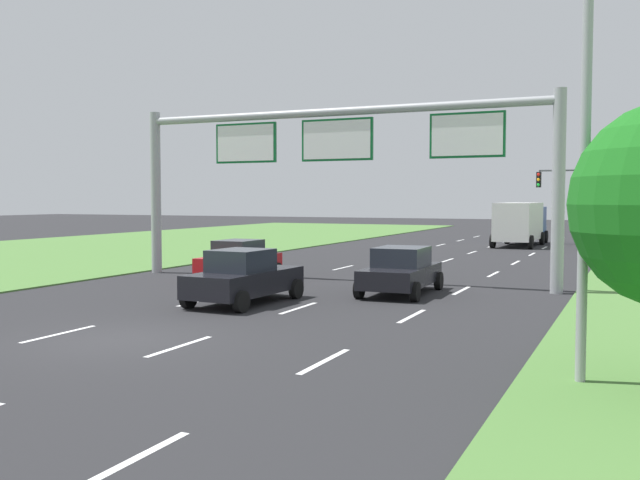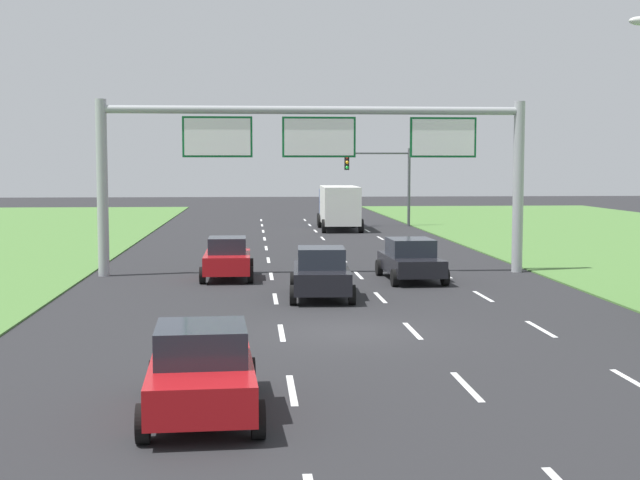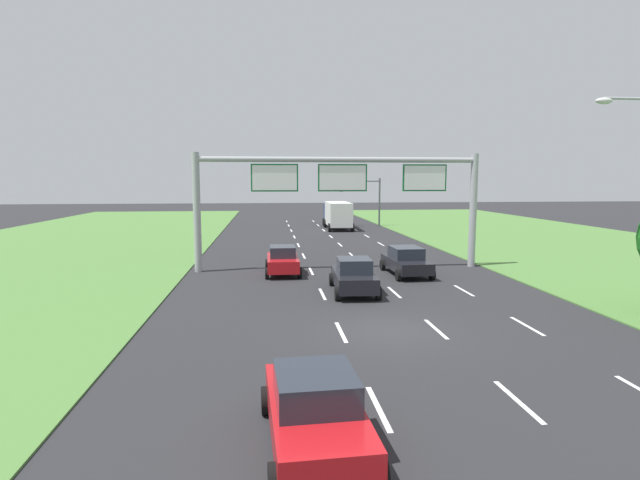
% 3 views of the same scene
% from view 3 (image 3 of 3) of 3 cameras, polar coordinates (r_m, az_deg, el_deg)
% --- Properties ---
extents(ground_plane, '(200.00, 200.00, 0.00)m').
position_cam_3_polar(ground_plane, '(18.47, 7.89, -10.21)').
color(ground_plane, '#262628').
extents(lane_dashes_inner_left, '(0.14, 68.40, 0.01)m').
position_cam_3_polar(lane_dashes_inner_left, '(32.67, -1.49, -2.63)').
color(lane_dashes_inner_left, white).
rests_on(lane_dashes_inner_left, ground_plane).
extents(lane_dashes_inner_right, '(0.14, 68.40, 0.01)m').
position_cam_3_polar(lane_dashes_inner_right, '(33.13, 4.56, -2.51)').
color(lane_dashes_inner_right, white).
rests_on(lane_dashes_inner_right, ground_plane).
extents(lane_dashes_slip, '(0.14, 68.40, 0.01)m').
position_cam_3_polar(lane_dashes_slip, '(33.95, 10.38, -2.38)').
color(lane_dashes_slip, white).
rests_on(lane_dashes_slip, ground_plane).
extents(car_near_red, '(2.01, 4.01, 1.63)m').
position_cam_3_polar(car_near_red, '(28.85, -4.30, -2.32)').
color(car_near_red, red).
rests_on(car_near_red, ground_plane).
extents(car_lead_silver, '(2.22, 4.41, 1.60)m').
position_cam_3_polar(car_lead_silver, '(28.91, 9.81, -2.37)').
color(car_lead_silver, black).
rests_on(car_lead_silver, ground_plane).
extents(car_mid_lane, '(2.27, 4.43, 1.70)m').
position_cam_3_polar(car_mid_lane, '(24.08, 3.87, -4.11)').
color(car_mid_lane, black).
rests_on(car_mid_lane, ground_plane).
extents(car_far_ahead, '(2.23, 4.36, 1.61)m').
position_cam_3_polar(car_far_ahead, '(10.65, -0.58, -18.81)').
color(car_far_ahead, red).
rests_on(car_far_ahead, ground_plane).
extents(box_truck, '(2.82, 8.43, 2.97)m').
position_cam_3_polar(box_truck, '(55.45, 1.98, 3.00)').
color(box_truck, navy).
rests_on(box_truck, ground_plane).
extents(sign_gantry, '(17.24, 0.44, 7.00)m').
position_cam_3_polar(sign_gantry, '(30.05, 2.47, 5.99)').
color(sign_gantry, '#9EA0A5').
rests_on(sign_gantry, ground_plane).
extents(traffic_light_mast, '(4.76, 0.49, 5.60)m').
position_cam_3_polar(traffic_light_mast, '(58.33, 4.96, 5.36)').
color(traffic_light_mast, '#47494F').
rests_on(traffic_light_mast, ground_plane).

